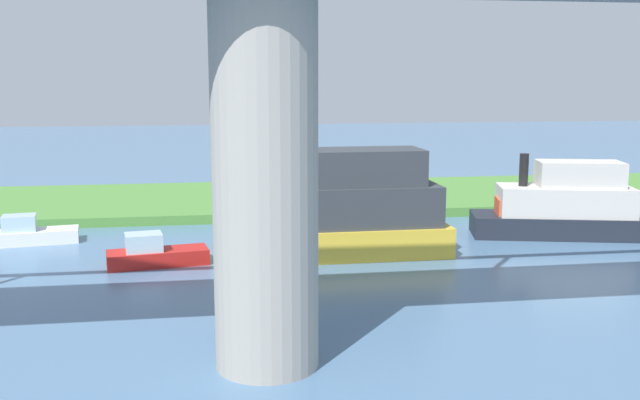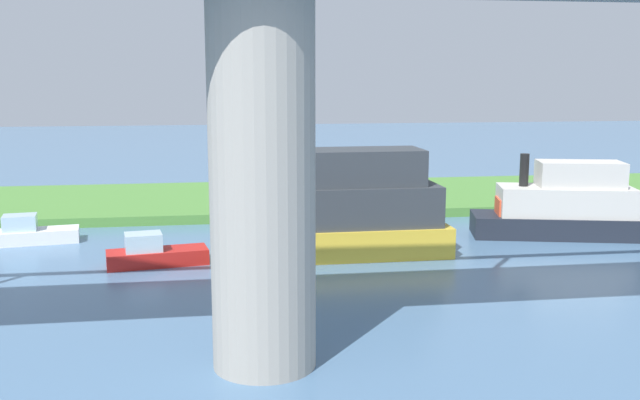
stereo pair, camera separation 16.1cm
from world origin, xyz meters
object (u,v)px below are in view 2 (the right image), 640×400
object	(u,v)px
mooring_post	(280,202)
bridge_pylon	(262,184)
motorboat_red	(342,212)
riverboat_paddlewheel	(30,233)
person_on_bank	(303,194)
skiff_small	(154,253)
pontoon_yellow	(562,206)

from	to	relation	value
mooring_post	bridge_pylon	bearing A→B (deg)	83.52
bridge_pylon	mooring_post	distance (m)	20.36
motorboat_red	mooring_post	bearing A→B (deg)	-76.67
riverboat_paddlewheel	motorboat_red	size ratio (longest dim) A/B	0.43
person_on_bank	riverboat_paddlewheel	bearing A→B (deg)	19.83
person_on_bank	skiff_small	xyz separation A→B (m)	(7.34, 9.66, -0.72)
bridge_pylon	skiff_small	bearing A→B (deg)	-71.41
mooring_post	skiff_small	world-z (taller)	mooring_post
bridge_pylon	person_on_bank	bearing A→B (deg)	-99.94
person_on_bank	mooring_post	size ratio (longest dim) A/B	1.54
pontoon_yellow	skiff_small	size ratio (longest dim) A/B	1.95
bridge_pylon	motorboat_red	bearing A→B (deg)	-109.74
bridge_pylon	riverboat_paddlewheel	xyz separation A→B (m)	(9.69, -15.90, -4.39)
person_on_bank	skiff_small	world-z (taller)	person_on_bank
bridge_pylon	motorboat_red	xyz separation A→B (m)	(-4.19, -11.68, -3.02)
motorboat_red	pontoon_yellow	bearing A→B (deg)	-169.75
skiff_small	motorboat_red	size ratio (longest dim) A/B	0.43
person_on_bank	skiff_small	size ratio (longest dim) A/B	0.33
person_on_bank	motorboat_red	bearing A→B (deg)	93.56
skiff_small	motorboat_red	xyz separation A→B (m)	(-7.91, -0.63, 1.37)
bridge_pylon	pontoon_yellow	bearing A→B (deg)	-138.06
riverboat_paddlewheel	skiff_small	bearing A→B (deg)	140.90
person_on_bank	mooring_post	world-z (taller)	person_on_bank
riverboat_paddlewheel	skiff_small	world-z (taller)	same
mooring_post	riverboat_paddlewheel	xyz separation A→B (m)	(11.94, 3.95, -0.47)
person_on_bank	motorboat_red	xyz separation A→B (m)	(-0.56, 9.03, 0.65)
riverboat_paddlewheel	motorboat_red	bearing A→B (deg)	163.07
bridge_pylon	pontoon_yellow	distance (m)	20.74
mooring_post	motorboat_red	bearing A→B (deg)	103.33
skiff_small	mooring_post	bearing A→B (deg)	-124.15
person_on_bank	skiff_small	distance (m)	12.15
mooring_post	skiff_small	distance (m)	10.65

